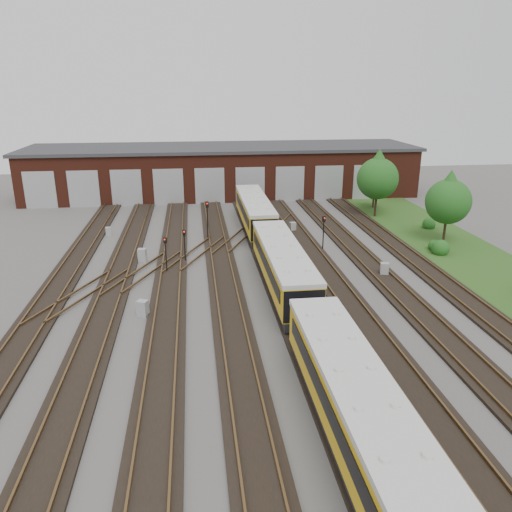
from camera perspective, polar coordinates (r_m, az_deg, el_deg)
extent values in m
plane|color=#4A4744|center=(30.56, 1.09, -8.04)|extent=(120.00, 120.00, 0.00)
cube|color=black|center=(31.87, -24.99, -8.59)|extent=(2.40, 70.00, 0.18)
cube|color=brown|center=(32.03, -26.26, -8.32)|extent=(0.10, 70.00, 0.15)
cube|color=brown|center=(31.58, -23.78, -8.33)|extent=(0.10, 70.00, 0.15)
cube|color=black|center=(30.84, -17.84, -8.57)|extent=(2.40, 70.00, 0.18)
cube|color=brown|center=(30.92, -19.19, -8.31)|extent=(0.10, 70.00, 0.15)
cube|color=brown|center=(30.64, -16.54, -8.28)|extent=(0.10, 70.00, 0.15)
cube|color=black|center=(30.32, -10.32, -8.41)|extent=(2.40, 70.00, 0.18)
cube|color=brown|center=(30.30, -11.71, -8.17)|extent=(0.10, 70.00, 0.15)
cube|color=brown|center=(30.21, -8.97, -8.09)|extent=(0.10, 70.00, 0.15)
cube|color=black|center=(30.32, -2.69, -8.10)|extent=(2.40, 70.00, 0.18)
cube|color=brown|center=(30.21, -4.06, -7.89)|extent=(0.10, 70.00, 0.15)
cube|color=brown|center=(30.30, -1.33, -7.75)|extent=(0.10, 70.00, 0.15)
cube|color=black|center=(30.85, 4.81, -7.66)|extent=(2.40, 70.00, 0.18)
cube|color=brown|center=(30.64, 3.49, -7.47)|extent=(0.10, 70.00, 0.15)
cube|color=brown|center=(30.92, 6.13, -7.29)|extent=(0.10, 70.00, 0.15)
cube|color=black|center=(31.87, 11.92, -7.11)|extent=(2.40, 70.00, 0.18)
cube|color=brown|center=(31.58, 10.70, -6.95)|extent=(0.10, 70.00, 0.15)
cube|color=brown|center=(32.03, 13.16, -6.74)|extent=(0.10, 70.00, 0.15)
cube|color=black|center=(33.34, 18.48, -6.52)|extent=(2.40, 70.00, 0.18)
cube|color=brown|center=(32.98, 17.37, -6.37)|extent=(0.10, 70.00, 0.15)
cube|color=brown|center=(33.58, 19.62, -6.15)|extent=(0.10, 70.00, 0.15)
cube|color=black|center=(35.21, 24.40, -5.90)|extent=(2.40, 70.00, 0.18)
cube|color=brown|center=(34.78, 23.42, -5.77)|extent=(0.10, 70.00, 0.15)
cube|color=brown|center=(35.52, 25.43, -5.55)|extent=(0.10, 70.00, 0.15)
cube|color=brown|center=(39.57, -12.58, -1.67)|extent=(5.40, 9.62, 0.15)
cube|color=brown|center=(43.15, -6.86, 0.38)|extent=(5.40, 9.62, 0.15)
cube|color=brown|center=(47.13, -2.05, 2.11)|extent=(5.40, 9.62, 0.15)
cube|color=brown|center=(36.53, -19.37, -4.08)|extent=(5.40, 9.62, 0.15)
cube|color=brown|center=(51.43, 1.98, 3.54)|extent=(5.40, 9.62, 0.15)
cube|color=#501F14|center=(67.95, -3.81, 9.64)|extent=(50.00, 12.00, 6.00)
cube|color=#323234|center=(67.52, -3.87, 12.28)|extent=(51.00, 12.50, 0.40)
cube|color=#9D9FA2|center=(64.60, -23.45, 6.93)|extent=(3.60, 0.12, 4.40)
cube|color=#9D9FA2|center=(63.39, -19.09, 7.25)|extent=(3.60, 0.12, 4.40)
cube|color=#9D9FA2|center=(62.55, -14.57, 7.54)|extent=(3.60, 0.12, 4.40)
cube|color=#9D9FA2|center=(62.11, -9.96, 7.78)|extent=(3.60, 0.12, 4.40)
cube|color=#9D9FA2|center=(62.07, -5.30, 7.97)|extent=(3.60, 0.12, 4.40)
cube|color=#9D9FA2|center=(62.43, -0.67, 8.12)|extent=(3.60, 0.12, 4.40)
cube|color=#9D9FA2|center=(63.19, 3.89, 8.20)|extent=(3.60, 0.12, 4.40)
cube|color=#9D9FA2|center=(64.33, 8.31, 8.24)|extent=(3.60, 0.12, 4.40)
cube|color=#9D9FA2|center=(65.83, 12.55, 8.23)|extent=(3.60, 0.12, 4.40)
cube|color=#294C19|center=(45.67, 23.44, -0.35)|extent=(8.00, 55.00, 0.05)
cube|color=black|center=(21.91, 10.79, -18.60)|extent=(2.23, 14.21, 0.57)
cube|color=#DBB90B|center=(21.14, 11.01, -15.74)|extent=(2.51, 14.21, 2.08)
cube|color=silver|center=(20.50, 11.22, -13.01)|extent=(2.61, 14.21, 0.28)
cube|color=black|center=(20.69, 7.63, -15.59)|extent=(0.10, 12.50, 0.80)
cube|color=black|center=(21.40, 14.35, -14.78)|extent=(0.10, 12.50, 0.80)
cube|color=black|center=(35.52, 3.03, -3.01)|extent=(2.23, 14.21, 0.57)
cube|color=#DBB90B|center=(35.05, 3.06, -0.99)|extent=(2.51, 14.21, 2.08)
cube|color=silver|center=(34.67, 3.10, 0.85)|extent=(2.61, 14.21, 0.28)
cube|color=black|center=(34.78, 1.04, -0.71)|extent=(0.10, 12.50, 0.80)
cube|color=black|center=(35.21, 5.08, -0.54)|extent=(0.10, 12.50, 0.80)
cube|color=black|center=(50.55, -0.16, 3.70)|extent=(2.23, 14.21, 0.57)
cube|color=#DBB90B|center=(50.22, -0.16, 5.16)|extent=(2.51, 14.21, 2.08)
cube|color=silver|center=(49.96, -0.16, 6.48)|extent=(2.61, 14.21, 0.28)
cube|color=black|center=(50.04, -1.59, 5.38)|extent=(0.10, 12.50, 0.80)
cube|color=black|center=(50.33, 1.26, 5.46)|extent=(0.10, 12.50, 0.80)
cylinder|color=black|center=(39.21, -10.23, -0.23)|extent=(0.09, 0.09, 2.41)
cube|color=black|center=(38.77, -10.35, 1.77)|extent=(0.26, 0.20, 0.45)
sphere|color=red|center=(38.66, -10.37, 1.86)|extent=(0.11, 0.11, 0.11)
cylinder|color=black|center=(47.37, -5.56, 3.73)|extent=(0.11, 0.11, 3.08)
cube|color=black|center=(46.93, -5.63, 5.88)|extent=(0.30, 0.20, 0.57)
sphere|color=red|center=(46.80, -5.63, 5.98)|extent=(0.14, 0.14, 0.14)
cylinder|color=black|center=(41.34, -8.14, 0.80)|extent=(0.10, 0.10, 2.30)
cube|color=black|center=(40.93, -8.23, 2.66)|extent=(0.27, 0.18, 0.49)
sphere|color=red|center=(40.81, -8.24, 2.75)|extent=(0.12, 0.12, 0.12)
cylinder|color=black|center=(44.22, 7.69, 2.24)|extent=(0.10, 0.10, 2.63)
cube|color=black|center=(43.80, 7.78, 4.21)|extent=(0.29, 0.22, 0.51)
sphere|color=red|center=(43.68, 7.82, 4.30)|extent=(0.12, 0.12, 0.12)
cube|color=#97999B|center=(32.40, -12.82, -5.87)|extent=(0.79, 0.74, 1.06)
cube|color=#97999B|center=(50.61, -16.51, 2.71)|extent=(0.57, 0.50, 0.85)
cube|color=#97999B|center=(42.38, -12.88, 0.10)|extent=(0.71, 0.61, 1.09)
cube|color=#97999B|center=(50.03, 4.20, 3.33)|extent=(0.68, 0.61, 0.96)
cube|color=#97999B|center=(39.42, 14.46, -1.50)|extent=(0.74, 0.67, 1.04)
cylinder|color=black|center=(57.22, 13.49, 5.54)|extent=(0.26, 0.26, 2.32)
sphere|color=#1C4814|center=(56.61, 13.73, 8.59)|extent=(4.51, 4.51, 4.51)
cone|color=#1C4814|center=(56.36, 13.86, 10.20)|extent=(3.87, 3.87, 3.22)
cylinder|color=black|center=(61.49, 13.25, 5.95)|extent=(0.21, 0.21, 1.25)
sphere|color=#1C4814|center=(61.15, 13.37, 7.47)|extent=(2.42, 2.42, 2.42)
cone|color=#1C4814|center=(60.99, 13.43, 8.26)|extent=(2.08, 2.08, 1.73)
cylinder|color=black|center=(49.51, 20.73, 2.66)|extent=(0.24, 0.24, 2.10)
sphere|color=#1C4814|center=(48.87, 21.11, 5.81)|extent=(4.09, 4.09, 4.09)
cone|color=#1C4814|center=(48.59, 21.31, 7.48)|extent=(3.50, 3.50, 2.92)
sphere|color=#1C4814|center=(45.87, 20.35, 1.10)|extent=(1.53, 1.53, 1.53)
sphere|color=#1C4814|center=(46.93, 19.74, 1.28)|extent=(1.10, 1.10, 1.10)
sphere|color=#1C4814|center=(53.95, 19.18, 3.66)|extent=(1.31, 1.31, 1.31)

